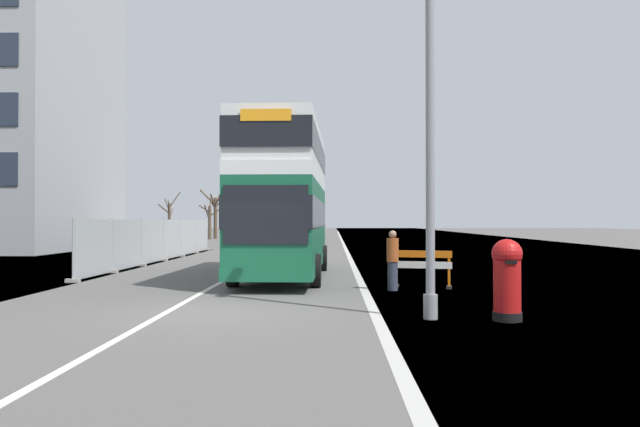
{
  "coord_description": "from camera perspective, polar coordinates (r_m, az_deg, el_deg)",
  "views": [
    {
      "loc": [
        2.53,
        -12.93,
        2.0
      ],
      "look_at": [
        2.14,
        5.42,
        2.2
      ],
      "focal_mm": 33.7,
      "sensor_mm": 36.0,
      "label": 1
    }
  ],
  "objects": [
    {
      "name": "lamppost_foreground",
      "position": [
        12.44,
        10.42,
        7.31
      ],
      "size": [
        0.29,
        0.7,
        7.88
      ],
      "color": "gray",
      "rests_on": "ground"
    },
    {
      "name": "construction_site_fence",
      "position": [
        30.4,
        -14.67,
        -2.51
      ],
      "size": [
        0.44,
        20.6,
        2.07
      ],
      "color": "#A8AAAD",
      "rests_on": "ground"
    },
    {
      "name": "car_oncoming_near",
      "position": [
        39.37,
        -1.99,
        -2.09
      ],
      "size": [
        2.03,
        4.49,
        2.12
      ],
      "color": "silver",
      "rests_on": "ground"
    },
    {
      "name": "bare_tree_far_verge_near",
      "position": [
        59.49,
        -14.13,
        -0.49
      ],
      "size": [
        1.91,
        2.27,
        4.74
      ],
      "color": "#4C3D2D",
      "rests_on": "ground"
    },
    {
      "name": "double_decker_bus",
      "position": [
        21.03,
        -3.36,
        1.38
      ],
      "size": [
        2.92,
        10.23,
        5.14
      ],
      "color": "#145638",
      "rests_on": "ground"
    },
    {
      "name": "ground",
      "position": [
        13.33,
        -6.98,
        -9.45
      ],
      "size": [
        140.0,
        280.0,
        0.1
      ],
      "color": "#565451"
    },
    {
      "name": "bare_tree_far_verge_mid",
      "position": [
        63.85,
        -10.45,
        -0.54
      ],
      "size": [
        2.36,
        2.5,
        4.49
      ],
      "color": "#4C3D2D",
      "rests_on": "ground"
    },
    {
      "name": "roadworks_barrier",
      "position": [
        17.98,
        9.69,
        -4.8
      ],
      "size": [
        1.74,
        0.82,
        1.1
      ],
      "color": "orange",
      "rests_on": "ground"
    },
    {
      "name": "bare_tree_far_verge_far",
      "position": [
        65.41,
        -9.91,
        0.12
      ],
      "size": [
        2.95,
        2.87,
        5.31
      ],
      "color": "#4C3D2D",
      "rests_on": "ground"
    },
    {
      "name": "car_receding_mid",
      "position": [
        45.77,
        -1.26,
        -1.89
      ],
      "size": [
        1.98,
        3.98,
        2.11
      ],
      "color": "gray",
      "rests_on": "ground"
    },
    {
      "name": "pedestrian_at_kerb",
      "position": [
        17.2,
        6.91,
        -4.43
      ],
      "size": [
        0.34,
        0.34,
        1.7
      ],
      "color": "#2D3342",
      "rests_on": "ground"
    },
    {
      "name": "car_receding_far",
      "position": [
        54.75,
        -1.07,
        -1.71
      ],
      "size": [
        1.94,
        4.41,
        2.05
      ],
      "color": "gray",
      "rests_on": "ground"
    },
    {
      "name": "red_pillar_postbox",
      "position": [
        12.52,
        17.35,
        -5.68
      ],
      "size": [
        0.6,
        0.6,
        1.62
      ],
      "color": "black",
      "rests_on": "ground"
    }
  ]
}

